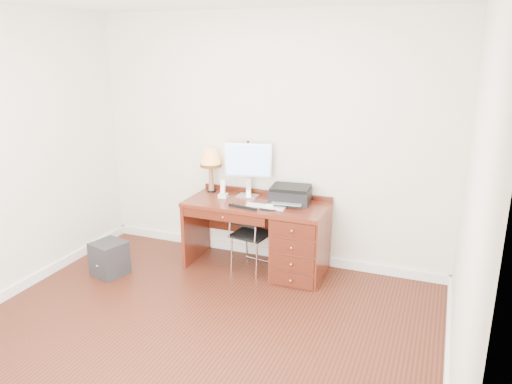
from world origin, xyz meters
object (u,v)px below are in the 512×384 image
at_px(phone, 223,192).
at_px(equipment_box, 109,258).
at_px(monitor, 249,163).
at_px(desk, 285,236).
at_px(leg_lamp, 211,160).
at_px(chair, 249,231).
at_px(printer, 290,195).

distance_m(phone, equipment_box, 1.39).
relative_size(monitor, equipment_box, 1.63).
height_order(desk, leg_lamp, leg_lamp).
relative_size(desk, monitor, 2.54).
bearing_deg(leg_lamp, chair, -27.89).
bearing_deg(leg_lamp, equipment_box, -130.17).
bearing_deg(printer, chair, -151.93).
xyz_separation_m(printer, phone, (-0.74, -0.09, -0.03)).
bearing_deg(chair, leg_lamp, 161.07).
height_order(leg_lamp, equipment_box, leg_lamp).
relative_size(monitor, phone, 3.02).
distance_m(desk, chair, 0.38).
height_order(monitor, leg_lamp, monitor).
distance_m(monitor, equipment_box, 1.79).
bearing_deg(chair, monitor, 121.93).
height_order(monitor, chair, monitor).
xyz_separation_m(leg_lamp, chair, (0.59, -0.31, -0.64)).
xyz_separation_m(leg_lamp, equipment_box, (-0.77, -0.91, -0.93)).
height_order(printer, chair, printer).
bearing_deg(equipment_box, printer, 41.79).
bearing_deg(equipment_box, monitor, 52.40).
xyz_separation_m(printer, chair, (-0.37, -0.24, -0.37)).
relative_size(chair, equipment_box, 2.15).
distance_m(desk, monitor, 0.88).
height_order(desk, equipment_box, desk).
bearing_deg(desk, chair, -160.58).
distance_m(leg_lamp, chair, 0.92).
bearing_deg(phone, monitor, 25.61).
xyz_separation_m(monitor, printer, (0.50, -0.07, -0.28)).
distance_m(printer, equipment_box, 2.03).
bearing_deg(printer, phone, -178.62).
height_order(desk, printer, printer).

